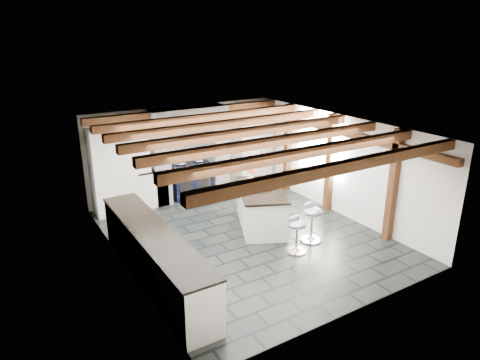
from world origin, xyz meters
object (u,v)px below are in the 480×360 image
range_cooker (190,179)px  bar_stool_near (312,217)px  bar_stool_far (297,230)px  kitchen_island (261,207)px

range_cooker → bar_stool_near: range_cooker is taller
bar_stool_near → bar_stool_far: bearing=-147.1°
kitchen_island → range_cooker: bearing=127.4°
kitchen_island → bar_stool_far: kitchen_island is taller
kitchen_island → bar_stool_far: 1.32m
range_cooker → kitchen_island: 2.48m
kitchen_island → bar_stool_near: 1.21m
bar_stool_far → bar_stool_near: bearing=21.8°
range_cooker → kitchen_island: kitchen_island is taller
kitchen_island → bar_stool_far: (-0.07, -1.32, 0.01)m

